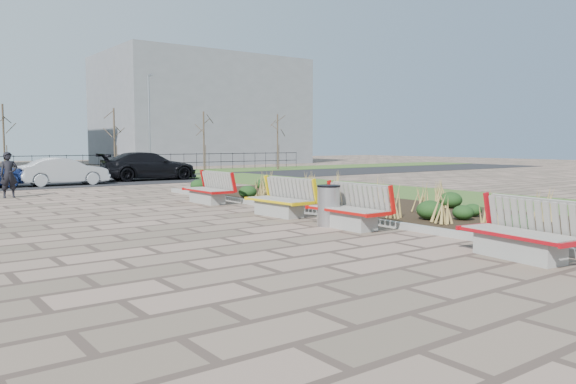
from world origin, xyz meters
TOP-DOWN VIEW (x-y plane):
  - ground at (0.00, 0.00)m, footprint 120.00×120.00m
  - planting_bed at (6.25, 5.00)m, footprint 4.50×18.00m
  - planting_curb at (3.92, 5.00)m, footprint 0.16×18.00m
  - grass_verge_near at (11.00, 5.00)m, footprint 5.00×38.00m
  - grass_verge_far at (0.00, 28.00)m, footprint 80.00×5.00m
  - road at (0.00, 22.00)m, footprint 80.00×7.00m
  - bench_a at (3.00, -1.54)m, footprint 1.16×2.20m
  - bench_b at (3.00, 2.75)m, footprint 0.90×2.10m
  - bench_c at (3.00, 5.45)m, footprint 0.99×2.14m
  - bench_d at (3.00, 9.46)m, footprint 0.91×2.11m
  - litter_bin at (2.88, 3.26)m, footprint 0.53×0.53m
  - pedestrian at (-1.82, 15.33)m, footprint 0.60×0.40m
  - car_silver at (1.39, 20.21)m, footprint 3.87×1.38m
  - car_black at (5.98, 21.34)m, footprint 5.17×2.38m
  - tree_c at (0.00, 26.50)m, footprint 1.40×1.40m
  - tree_d at (6.00, 26.50)m, footprint 1.40×1.40m
  - tree_e at (12.00, 26.50)m, footprint 1.40×1.40m
  - tree_f at (18.00, 26.50)m, footprint 1.40×1.40m
  - lamp_east at (8.00, 26.00)m, footprint 0.24×0.60m
  - building_grey at (20.00, 42.00)m, footprint 18.00×12.00m

SIDE VIEW (x-z plane):
  - ground at x=0.00m, z-range 0.00..0.00m
  - road at x=0.00m, z-range 0.00..0.02m
  - grass_verge_near at x=11.00m, z-range 0.00..0.04m
  - grass_verge_far at x=0.00m, z-range 0.00..0.04m
  - planting_bed at x=6.25m, z-range 0.00..0.10m
  - planting_curb at x=3.92m, z-range 0.00..0.15m
  - litter_bin at x=2.88m, z-range 0.00..0.95m
  - bench_a at x=3.00m, z-range 0.00..1.00m
  - bench_b at x=3.00m, z-range 0.00..1.00m
  - bench_c at x=3.00m, z-range 0.00..1.00m
  - bench_d at x=3.00m, z-range 0.00..1.00m
  - car_silver at x=1.39m, z-range 0.02..1.29m
  - car_black at x=5.98m, z-range 0.02..1.48m
  - pedestrian at x=-1.82m, z-range 0.00..1.65m
  - tree_c at x=0.00m, z-range 0.04..4.04m
  - tree_d at x=6.00m, z-range 0.04..4.04m
  - tree_e at x=12.00m, z-range 0.04..4.04m
  - tree_f at x=18.00m, z-range 0.04..4.04m
  - lamp_east at x=8.00m, z-range 0.04..6.04m
  - building_grey at x=20.00m, z-range 0.00..10.00m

